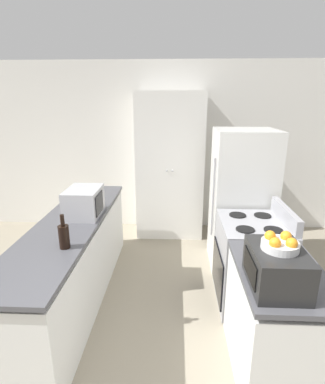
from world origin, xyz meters
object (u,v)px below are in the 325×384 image
(microwave, at_px, (84,202))
(wine_bottle, at_px, (64,236))
(pantry_cabinet, at_px, (170,166))
(refrigerator, at_px, (241,200))
(stove, at_px, (251,262))
(toaster_oven, at_px, (276,268))
(fruit_bowl, at_px, (280,243))

(microwave, height_order, wine_bottle, same)
(pantry_cabinet, distance_m, refrigerator, 1.28)
(stove, distance_m, toaster_oven, 1.19)
(microwave, xyz_separation_m, fruit_bowl, (1.59, -1.16, 0.15))
(stove, bearing_deg, microwave, 176.03)
(wine_bottle, bearing_deg, microwave, 93.84)
(pantry_cabinet, relative_size, fruit_bowl, 9.31)
(stove, xyz_separation_m, fruit_bowl, (-0.12, -1.04, 0.73))
(stove, relative_size, fruit_bowl, 4.52)
(refrigerator, bearing_deg, toaster_oven, -95.01)
(microwave, distance_m, fruit_bowl, 1.97)
(stove, relative_size, refrigerator, 0.61)
(toaster_oven, bearing_deg, wine_bottle, 163.78)
(refrigerator, distance_m, toaster_oven, 1.82)
(microwave, relative_size, wine_bottle, 1.55)
(microwave, bearing_deg, refrigerator, 20.35)
(pantry_cabinet, bearing_deg, wine_bottle, -109.54)
(microwave, bearing_deg, fruit_bowl, -35.93)
(microwave, bearing_deg, pantry_cabinet, 61.16)
(wine_bottle, distance_m, toaster_oven, 1.60)
(wine_bottle, bearing_deg, stove, 19.69)
(wine_bottle, height_order, fruit_bowl, fruit_bowl)
(pantry_cabinet, distance_m, toaster_oven, 2.80)
(toaster_oven, xyz_separation_m, fruit_bowl, (0.01, 0.01, 0.17))
(stove, relative_size, toaster_oven, 2.34)
(fruit_bowl, bearing_deg, stove, 83.32)
(pantry_cabinet, height_order, microwave, pantry_cabinet)
(pantry_cabinet, height_order, refrigerator, pantry_cabinet)
(fruit_bowl, bearing_deg, pantry_cabinet, 105.42)
(pantry_cabinet, height_order, wine_bottle, pantry_cabinet)
(microwave, xyz_separation_m, wine_bottle, (0.05, -0.72, -0.04))
(pantry_cabinet, bearing_deg, refrigerator, -45.00)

